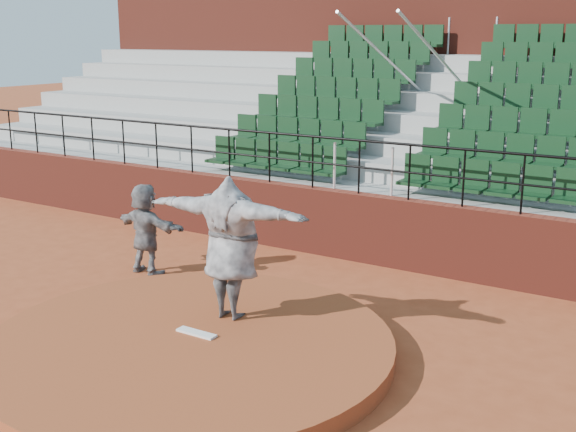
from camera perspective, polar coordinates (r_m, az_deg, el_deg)
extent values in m
plane|color=#9F4624|center=(10.01, -7.75, -10.82)|extent=(90.00, 90.00, 0.00)
cylinder|color=#954321|center=(9.95, -7.77, -10.17)|extent=(5.50, 5.50, 0.25)
cube|color=white|center=(10.00, -7.24, -9.15)|extent=(0.60, 0.15, 0.03)
cube|color=maroon|center=(13.75, 5.53, -0.85)|extent=(24.00, 0.30, 1.30)
cylinder|color=black|center=(13.42, 5.69, 5.96)|extent=(24.00, 0.05, 0.05)
cylinder|color=black|center=(13.50, 5.64, 3.86)|extent=(24.00, 0.04, 0.04)
cylinder|color=black|center=(20.00, -21.11, 6.36)|extent=(0.04, 0.04, 1.00)
cylinder|color=black|center=(19.21, -19.29, 6.23)|extent=(0.04, 0.04, 1.00)
cylinder|color=black|center=(18.45, -17.32, 6.08)|extent=(0.04, 0.04, 1.00)
cylinder|color=black|center=(17.71, -15.18, 5.91)|extent=(0.04, 0.04, 1.00)
cylinder|color=black|center=(16.99, -12.86, 5.71)|extent=(0.04, 0.04, 1.00)
cylinder|color=black|center=(16.31, -10.35, 5.49)|extent=(0.04, 0.04, 1.00)
cylinder|color=black|center=(15.66, -7.62, 5.24)|extent=(0.04, 0.04, 1.00)
cylinder|color=black|center=(15.05, -4.67, 4.96)|extent=(0.04, 0.04, 1.00)
cylinder|color=black|center=(14.48, -1.48, 4.64)|extent=(0.04, 0.04, 1.00)
cylinder|color=black|center=(13.97, 1.96, 4.27)|extent=(0.04, 0.04, 1.00)
cylinder|color=black|center=(13.50, 5.64, 3.86)|extent=(0.04, 0.04, 1.00)
cylinder|color=black|center=(13.10, 9.57, 3.41)|extent=(0.04, 0.04, 1.00)
cylinder|color=black|center=(12.76, 13.71, 2.91)|extent=(0.04, 0.04, 1.00)
cylinder|color=black|center=(12.49, 18.06, 2.38)|extent=(0.04, 0.04, 1.00)
cube|color=#9C9B96|center=(14.25, 6.56, -0.34)|extent=(24.00, 0.85, 1.30)
cube|color=#113318|center=(15.13, -1.04, 4.51)|extent=(3.30, 0.48, 0.72)
cube|color=#113318|center=(13.26, 15.51, 2.60)|extent=(3.30, 0.48, 0.72)
cube|color=#9C9B96|center=(14.96, 7.99, 1.10)|extent=(24.00, 0.85, 1.70)
cube|color=#113318|center=(15.77, 0.65, 6.39)|extent=(3.30, 0.48, 0.72)
cube|color=#113318|center=(14.00, 16.63, 4.79)|extent=(3.30, 0.48, 0.72)
cube|color=#9C9B96|center=(15.68, 9.29, 2.40)|extent=(24.00, 0.85, 2.10)
cube|color=#113318|center=(16.45, 2.21, 8.11)|extent=(3.30, 0.48, 0.72)
cube|color=#113318|center=(14.76, 17.65, 6.74)|extent=(3.30, 0.48, 0.72)
cube|color=#9C9B96|center=(16.41, 10.48, 3.59)|extent=(24.00, 0.85, 2.50)
cube|color=#113318|center=(17.16, 3.65, 9.68)|extent=(3.30, 0.48, 0.72)
cube|color=#113318|center=(15.54, 18.57, 8.51)|extent=(3.30, 0.48, 0.72)
cube|color=#9C9B96|center=(17.16, 11.57, 4.68)|extent=(24.00, 0.85, 2.90)
cube|color=#113318|center=(17.88, 5.00, 11.13)|extent=(3.30, 0.48, 0.72)
cube|color=#113318|center=(16.33, 19.41, 10.10)|extent=(3.30, 0.48, 0.72)
cube|color=#9C9B96|center=(17.92, 12.57, 5.67)|extent=(24.00, 0.85, 3.30)
cube|color=#113318|center=(18.62, 6.24, 12.45)|extent=(3.30, 0.48, 0.72)
cube|color=#113318|center=(17.14, 20.18, 11.54)|extent=(3.30, 0.48, 0.72)
cube|color=#9C9B96|center=(18.69, 13.49, 6.58)|extent=(24.00, 0.85, 3.70)
cube|color=#113318|center=(19.38, 7.41, 13.67)|extent=(3.30, 0.48, 0.72)
cube|color=#113318|center=(17.97, 20.88, 12.84)|extent=(3.30, 0.48, 0.72)
cylinder|color=silver|center=(16.39, 8.84, 11.22)|extent=(0.06, 5.97, 2.46)
cylinder|color=silver|center=(15.96, 12.87, 10.96)|extent=(0.06, 5.97, 2.46)
cube|color=maroon|center=(20.39, 15.56, 11.87)|extent=(24.00, 3.00, 7.10)
imported|color=black|center=(10.21, -4.55, -2.51)|extent=(2.58, 0.87, 2.07)
imported|color=black|center=(13.14, -11.19, -0.99)|extent=(1.55, 0.56, 1.65)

